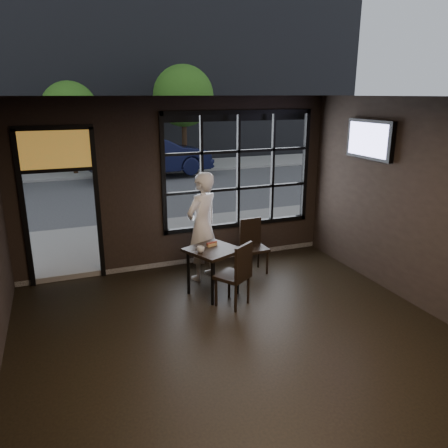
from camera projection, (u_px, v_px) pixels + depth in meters
name	position (u px, v px, depth m)	size (l,w,h in m)	color
floor	(257.00, 362.00, 5.49)	(6.00, 7.00, 0.02)	black
ceiling	(264.00, 96.00, 4.57)	(6.00, 7.00, 0.02)	black
window_frame	(238.00, 170.00, 8.52)	(3.06, 0.12, 2.28)	black
stained_transom	(55.00, 149.00, 7.22)	(1.20, 0.06, 0.70)	orange
street_asphalt	(91.00, 149.00, 26.95)	(60.00, 41.00, 0.04)	#545456
building_across	(81.00, 13.00, 23.90)	(28.00, 12.00, 15.00)	#5B5956
cafe_table	(213.00, 271.00, 7.25)	(0.75, 0.75, 0.81)	black
chair_near	(232.00, 274.00, 6.83)	(0.45, 0.45, 1.05)	black
chair_window	(255.00, 247.00, 8.11)	(0.43, 0.43, 1.00)	black
man	(202.00, 226.00, 7.73)	(0.71, 0.47, 1.95)	white
hotdog	(212.00, 244.00, 7.25)	(0.20, 0.08, 0.06)	tan
cup	(201.00, 249.00, 6.95)	(0.12, 0.12, 0.10)	silver
tv	(370.00, 139.00, 7.44)	(0.13, 1.13, 0.66)	black
navy_car	(151.00, 156.00, 17.21)	(1.68, 4.81, 1.58)	black
tree_left	(70.00, 110.00, 17.23)	(2.18, 2.18, 3.73)	#332114
tree_right	(183.00, 96.00, 18.74)	(2.60, 2.60, 4.44)	#332114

